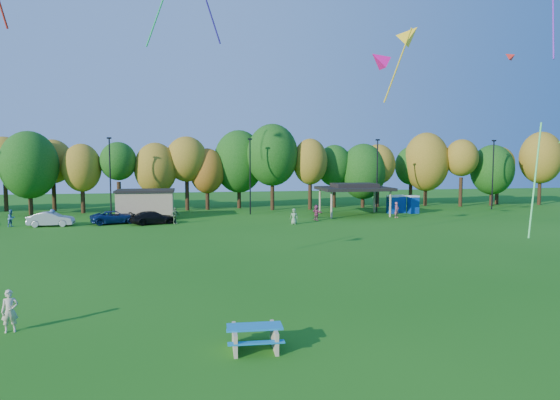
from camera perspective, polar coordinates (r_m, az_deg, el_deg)
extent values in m
plane|color=#19600F|center=(21.03, 4.81, -14.06)|extent=(160.00, 160.00, 0.00)
cylinder|color=black|center=(71.97, -28.85, 0.49)|extent=(0.50, 0.50, 4.12)
ellipsoid|color=olive|center=(71.81, -29.01, 4.31)|extent=(4.78, 4.78, 5.18)
cylinder|color=black|center=(66.21, -26.61, 0.01)|extent=(0.50, 0.50, 3.56)
ellipsoid|color=#144C0F|center=(66.02, -26.75, 3.60)|extent=(6.62, 6.62, 8.00)
cylinder|color=black|center=(69.68, -24.41, 0.40)|extent=(0.50, 0.50, 3.79)
ellipsoid|color=olive|center=(69.51, -24.54, 4.04)|extent=(4.94, 4.94, 5.58)
cylinder|color=black|center=(65.64, -21.60, 0.05)|extent=(0.50, 0.50, 3.34)
ellipsoid|color=olive|center=(65.45, -21.70, 3.44)|extent=(4.61, 4.61, 5.88)
cylinder|color=black|center=(64.77, -17.90, 0.30)|extent=(0.50, 0.50, 3.82)
ellipsoid|color=#144C0F|center=(64.58, -18.01, 4.24)|extent=(4.43, 4.43, 4.73)
cylinder|color=black|center=(65.01, -13.96, 0.16)|extent=(0.50, 0.50, 3.25)
ellipsoid|color=olive|center=(64.82, -14.03, 3.51)|extent=(5.33, 5.33, 6.53)
cylinder|color=black|center=(65.43, -10.57, 0.57)|extent=(0.50, 0.50, 3.96)
ellipsoid|color=olive|center=(65.25, -10.63, 4.62)|extent=(5.31, 5.31, 5.82)
cylinder|color=black|center=(65.78, -8.29, 0.22)|extent=(0.50, 0.50, 3.05)
ellipsoid|color=#995914|center=(65.59, -8.33, 3.32)|extent=(4.54, 4.54, 5.87)
cylinder|color=black|center=(67.22, -4.70, 0.66)|extent=(0.50, 0.50, 3.77)
ellipsoid|color=#144C0F|center=(67.04, -4.72, 4.42)|extent=(6.69, 6.69, 8.35)
cylinder|color=black|center=(64.78, -0.88, 0.75)|extent=(0.50, 0.50, 4.28)
ellipsoid|color=#144C0F|center=(64.61, -0.88, 5.17)|extent=(6.64, 6.64, 8.01)
cylinder|color=black|center=(65.49, 3.45, 0.56)|extent=(0.50, 0.50, 3.76)
ellipsoid|color=olive|center=(65.30, 3.47, 4.40)|extent=(4.49, 4.49, 6.02)
cylinder|color=black|center=(68.48, 6.19, 0.59)|extent=(0.50, 0.50, 3.43)
ellipsoid|color=#144C0F|center=(68.30, 6.22, 3.94)|extent=(4.77, 4.77, 5.63)
cylinder|color=black|center=(68.89, 9.44, 0.38)|extent=(0.50, 0.50, 2.95)
ellipsoid|color=#144C0F|center=(68.70, 9.48, 3.24)|extent=(6.14, 6.14, 7.54)
cylinder|color=black|center=(70.10, 11.06, 0.66)|extent=(0.50, 0.50, 3.52)
ellipsoid|color=olive|center=(69.92, 11.12, 4.02)|extent=(4.78, 4.78, 5.53)
cylinder|color=black|center=(73.86, 14.69, 0.75)|extent=(0.50, 0.50, 3.39)
ellipsoid|color=#144C0F|center=(73.70, 14.76, 3.81)|extent=(4.54, 4.54, 5.46)
cylinder|color=black|center=(73.42, 16.28, 0.82)|extent=(0.50, 0.50, 3.72)
ellipsoid|color=olive|center=(73.26, 16.36, 4.20)|extent=(6.32, 6.32, 8.24)
cylinder|color=black|center=(73.74, 19.94, 0.87)|extent=(0.50, 0.50, 4.06)
ellipsoid|color=olive|center=(73.58, 20.05, 4.55)|extent=(4.50, 4.50, 5.13)
cylinder|color=black|center=(76.91, 23.00, 0.55)|extent=(0.50, 0.50, 3.05)
ellipsoid|color=#144C0F|center=(76.75, 23.09, 3.21)|extent=(5.97, 5.97, 7.05)
cylinder|color=black|center=(79.24, 23.55, 0.83)|extent=(0.50, 0.50, 3.55)
ellipsoid|color=olive|center=(79.08, 23.65, 3.83)|extent=(4.60, 4.60, 4.99)
cylinder|color=black|center=(80.98, 27.52, 0.95)|extent=(0.50, 0.50, 4.07)
ellipsoid|color=olive|center=(80.84, 27.66, 4.31)|extent=(5.83, 5.83, 7.42)
cylinder|color=black|center=(59.86, -18.83, 2.41)|extent=(0.16, 0.16, 9.00)
cube|color=black|center=(59.86, -18.95, 6.71)|extent=(0.50, 0.25, 0.18)
cylinder|color=black|center=(59.67, -3.43, 2.65)|extent=(0.16, 0.16, 9.00)
cube|color=black|center=(59.66, -3.46, 6.97)|extent=(0.50, 0.25, 0.18)
cylinder|color=black|center=(63.63, 11.03, 2.71)|extent=(0.16, 0.16, 9.00)
cube|color=black|center=(63.63, 11.10, 6.76)|extent=(0.50, 0.25, 0.18)
cylinder|color=black|center=(71.06, 23.14, 2.63)|extent=(0.16, 0.16, 9.00)
cube|color=black|center=(71.06, 23.27, 6.25)|extent=(0.50, 0.25, 0.18)
cube|color=tan|center=(57.62, -15.10, -0.58)|extent=(6.00, 4.00, 3.00)
cube|color=black|center=(57.49, -15.14, 1.03)|extent=(6.30, 4.30, 0.25)
cylinder|color=tan|center=(56.20, 5.91, -0.57)|extent=(0.24, 0.24, 3.00)
cylinder|color=tan|center=(58.55, 12.50, -0.44)|extent=(0.24, 0.24, 3.00)
cylinder|color=tan|center=(60.99, 4.59, -0.13)|extent=(0.24, 0.24, 3.00)
cylinder|color=tan|center=(63.17, 10.73, -0.03)|extent=(0.24, 0.24, 3.00)
cube|color=black|center=(59.51, 8.48, 1.30)|extent=(8.20, 6.20, 0.35)
cube|color=black|center=(59.48, 8.49, 1.68)|extent=(5.00, 3.50, 0.45)
cube|color=#0B3692|center=(62.32, 12.70, -0.59)|extent=(1.10, 1.10, 2.00)
cube|color=silver|center=(62.23, 12.72, 0.41)|extent=(1.15, 1.15, 0.18)
cube|color=#0B3692|center=(63.39, 13.57, -0.51)|extent=(1.10, 1.10, 2.00)
cube|color=silver|center=(63.30, 13.59, 0.47)|extent=(1.15, 1.15, 0.18)
cube|color=#0B3692|center=(63.12, 14.98, -0.57)|extent=(1.10, 1.10, 2.00)
cube|color=silver|center=(63.03, 15.00, 0.42)|extent=(1.15, 1.15, 0.18)
cube|color=tan|center=(18.42, -5.20, -15.56)|extent=(0.20, 1.59, 0.79)
cube|color=tan|center=(18.54, -0.65, -15.41)|extent=(0.20, 1.59, 0.79)
cube|color=#157BBF|center=(18.32, -2.92, -14.25)|extent=(2.00, 0.90, 0.07)
cube|color=#157BBF|center=(17.80, -2.72, -15.99)|extent=(1.97, 0.36, 0.05)
cube|color=#157BBF|center=(19.07, -3.10, -14.55)|extent=(1.97, 0.36, 0.05)
imported|color=beige|center=(22.56, -28.49, -11.10)|extent=(0.69, 0.54, 1.68)
imported|color=#AFAEB4|center=(54.45, -24.71, -2.00)|extent=(4.33, 1.55, 1.42)
imported|color=navy|center=(54.16, -18.33, -1.88)|extent=(5.27, 3.65, 1.34)
imported|color=black|center=(52.69, -14.29, -1.97)|extent=(4.97, 3.27, 1.34)
imported|color=teal|center=(55.78, -28.36, -1.85)|extent=(0.94, 1.02, 1.68)
imported|color=#79A36F|center=(50.98, 1.60, -1.89)|extent=(0.92, 0.77, 1.61)
imported|color=#6B8C55|center=(52.32, -11.92, -1.76)|extent=(1.03, 0.97, 1.71)
imported|color=#456A99|center=(54.96, -24.57, -1.83)|extent=(1.18, 1.17, 1.64)
imported|color=#A14365|center=(54.17, 4.18, -1.45)|extent=(1.06, 1.66, 1.71)
imported|color=#C55D70|center=(57.92, 13.19, -1.11)|extent=(0.78, 0.70, 1.79)
cylinder|color=navy|center=(33.51, -8.01, 20.53)|extent=(1.40, 0.63, 3.79)
cylinder|color=#9F28D9|center=(41.43, 28.75, 18.77)|extent=(1.56, 2.47, 7.55)
cone|color=red|center=(54.31, 24.67, 14.72)|extent=(1.38, 1.42, 1.15)
cylinder|color=#57F86B|center=(32.25, 27.13, 2.13)|extent=(1.89, 1.77, 6.61)
cone|color=yellow|center=(36.55, 14.65, 17.80)|extent=(2.43, 2.31, 1.95)
cylinder|color=yellow|center=(34.84, 13.30, 14.70)|extent=(1.53, 1.12, 4.73)
cone|color=#FF0E7F|center=(27.46, 11.23, 15.49)|extent=(1.37, 1.04, 1.39)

